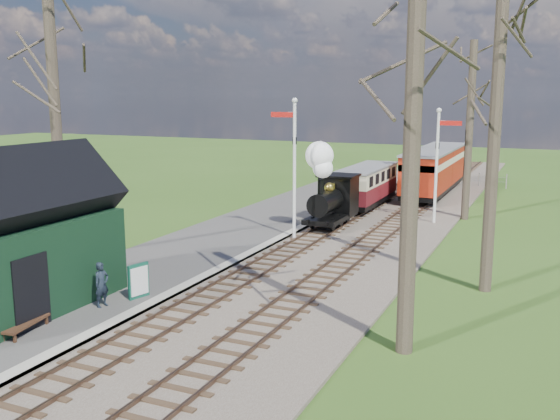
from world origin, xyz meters
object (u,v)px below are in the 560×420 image
at_px(semaphore_near, 293,159).
at_px(locomotive, 330,190).
at_px(red_carriage_a, 426,175).
at_px(person, 102,284).
at_px(red_carriage_b, 442,165).
at_px(semaphore_far, 438,157).
at_px(coach, 367,184).
at_px(sign_board, 139,281).
at_px(bench, 21,317).
at_px(station_shed, 16,240).

relative_size(semaphore_near, locomotive, 1.52).
relative_size(semaphore_near, red_carriage_a, 1.10).
bearing_deg(person, semaphore_near, 2.91).
distance_m(red_carriage_b, person, 29.23).
distance_m(semaphore_near, semaphore_far, 7.91).
relative_size(semaphore_far, coach, 0.87).
bearing_deg(person, sign_board, -13.60).
bearing_deg(red_carriage_b, person, -99.63).
height_order(semaphore_near, sign_board, semaphore_near).
bearing_deg(bench, red_carriage_b, 80.05).
bearing_deg(locomotive, sign_board, -98.09).
bearing_deg(locomotive, coach, 89.89).
bearing_deg(person, semaphore_far, -10.70).
height_order(semaphore_near, semaphore_far, semaphore_near).
distance_m(station_shed, semaphore_near, 12.58).
distance_m(semaphore_far, red_carriage_a, 6.93).
bearing_deg(person, red_carriage_b, 1.27).
xyz_separation_m(red_carriage_a, red_carriage_b, (0.00, 5.50, 0.00)).
distance_m(semaphore_far, bench, 20.81).
height_order(station_shed, bench, station_shed).
bearing_deg(bench, semaphore_near, 80.96).
relative_size(semaphore_near, coach, 0.95).
distance_m(semaphore_far, person, 18.27).
relative_size(semaphore_far, sign_board, 5.31).
bearing_deg(person, coach, 4.26).
xyz_separation_m(semaphore_far, locomotive, (-4.39, -3.23, -1.44)).
xyz_separation_m(semaphore_near, semaphore_far, (5.14, 6.00, -0.27)).
relative_size(semaphore_near, red_carriage_b, 1.10).
xyz_separation_m(semaphore_near, sign_board, (-1.02, -9.73, -2.88)).
xyz_separation_m(red_carriage_a, bench, (-5.49, -25.79, -1.03)).
bearing_deg(coach, station_shed, -101.66).
height_order(coach, sign_board, coach).
height_order(semaphore_near, coach, semaphore_near).
xyz_separation_m(locomotive, person, (-2.28, -13.60, -1.04)).
bearing_deg(red_carriage_a, person, -101.85).
bearing_deg(sign_board, red_carriage_a, 78.82).
bearing_deg(semaphore_far, red_carriage_b, 98.42).
height_order(locomotive, bench, locomotive).
distance_m(semaphore_near, locomotive, 3.35).
height_order(red_carriage_a, person, red_carriage_a).
distance_m(coach, red_carriage_b, 9.52).
relative_size(station_shed, red_carriage_b, 1.11).
relative_size(station_shed, coach, 0.96).
bearing_deg(semaphore_near, red_carriage_b, 79.39).
distance_m(semaphore_near, coach, 9.14).
xyz_separation_m(locomotive, bench, (-2.87, -16.07, -1.29)).
xyz_separation_m(red_carriage_a, person, (-4.89, -23.31, -0.77)).
distance_m(coach, person, 19.79).
bearing_deg(station_shed, red_carriage_a, 74.27).
bearing_deg(sign_board, locomotive, 81.91).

